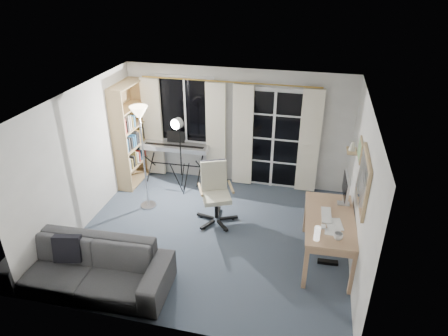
% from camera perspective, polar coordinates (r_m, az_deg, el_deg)
% --- Properties ---
extents(floor, '(4.50, 4.00, 0.02)m').
position_cam_1_polar(floor, '(6.93, -1.73, -9.66)').
color(floor, '#363F4F').
rests_on(floor, ground).
extents(window, '(1.20, 0.08, 1.40)m').
position_cam_1_polar(window, '(8.17, -5.49, 8.26)').
color(window, white).
rests_on(window, floor).
extents(french_door, '(1.32, 0.09, 2.11)m').
position_cam_1_polar(french_door, '(7.98, 7.05, 4.04)').
color(french_door, white).
rests_on(french_door, floor).
extents(curtains, '(3.60, 0.07, 2.13)m').
position_cam_1_polar(curtains, '(8.00, 0.66, 4.85)').
color(curtains, gold).
rests_on(curtains, floor).
extents(bookshelf, '(0.36, 0.99, 2.11)m').
position_cam_1_polar(bookshelf, '(8.33, -13.48, 4.31)').
color(bookshelf, '#A67E57').
rests_on(bookshelf, floor).
extents(torchiere_lamp, '(0.39, 0.39, 1.99)m').
position_cam_1_polar(torchiere_lamp, '(7.09, -11.84, 5.63)').
color(torchiere_lamp, '#B2B2B7').
rests_on(torchiere_lamp, floor).
extents(keyboard_piano, '(1.40, 0.70, 1.01)m').
position_cam_1_polar(keyboard_piano, '(8.26, -7.04, 2.90)').
color(keyboard_piano, black).
rests_on(keyboard_piano, floor).
extents(studio_light, '(0.36, 0.37, 1.62)m').
position_cam_1_polar(studio_light, '(7.61, -6.60, 5.09)').
color(studio_light, black).
rests_on(studio_light, floor).
extents(office_chair, '(0.76, 0.74, 1.09)m').
position_cam_1_polar(office_chair, '(7.01, -1.31, -2.73)').
color(office_chair, black).
rests_on(office_chair, floor).
extents(desk, '(0.79, 1.48, 0.78)m').
position_cam_1_polar(desk, '(6.23, 14.84, -7.66)').
color(desk, '#A27653').
rests_on(desk, floor).
extents(monitor, '(0.19, 0.56, 0.49)m').
position_cam_1_polar(monitor, '(6.43, 16.99, -2.71)').
color(monitor, silver).
rests_on(monitor, desk).
extents(desk_clutter, '(0.44, 0.89, 0.98)m').
position_cam_1_polar(desk_clutter, '(6.08, 14.18, -9.41)').
color(desk_clutter, white).
rests_on(desk_clutter, desk).
extents(mug, '(0.13, 0.11, 0.13)m').
position_cam_1_polar(mug, '(5.74, 16.02, -9.26)').
color(mug, silver).
rests_on(mug, desk).
extents(wall_mirror, '(0.04, 0.94, 0.74)m').
position_cam_1_polar(wall_mirror, '(5.67, 19.31, -1.74)').
color(wall_mirror, '#A67E57').
rests_on(wall_mirror, floor).
extents(framed_print, '(0.03, 0.42, 0.32)m').
position_cam_1_polar(framed_print, '(6.46, 18.89, 2.45)').
color(framed_print, '#A67E57').
rests_on(framed_print, floor).
extents(wall_shelf, '(0.16, 0.30, 0.18)m').
position_cam_1_polar(wall_shelf, '(6.98, 17.85, 2.77)').
color(wall_shelf, '#A67E57').
rests_on(wall_shelf, floor).
extents(sofa, '(2.35, 0.78, 0.91)m').
position_cam_1_polar(sofa, '(6.03, -19.09, -12.43)').
color(sofa, '#323234').
rests_on(sofa, floor).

